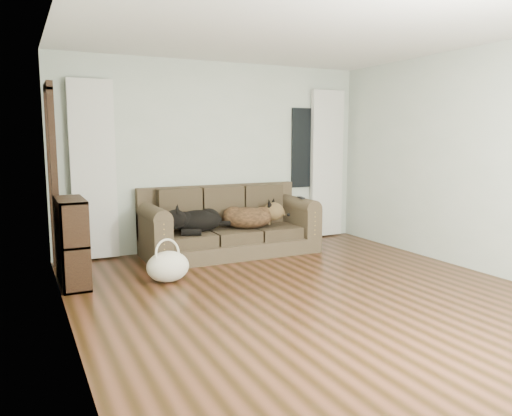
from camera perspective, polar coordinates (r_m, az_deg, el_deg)
name	(u,v)px	position (r m, az deg, el deg)	size (l,w,h in m)	color
floor	(310,294)	(5.11, 6.17, -9.80)	(5.00, 5.00, 0.00)	black
ceiling	(314,25)	(4.97, 6.66, 20.07)	(5.00, 5.00, 0.00)	white
wall_back	(217,156)	(7.10, -4.47, 5.95)	(4.50, 0.04, 2.60)	beige
wall_left	(64,172)	(4.13, -21.09, 3.87)	(0.04, 5.00, 2.60)	beige
wall_right	(476,160)	(6.36, 23.89, 5.03)	(0.04, 5.00, 2.60)	beige
curtain_left	(93,170)	(6.60, -18.10, 4.10)	(0.55, 0.08, 2.25)	silver
curtain_right	(327,164)	(7.88, 8.08, 5.01)	(0.55, 0.08, 2.25)	silver
window_pane	(306,148)	(7.72, 5.74, 6.85)	(0.50, 0.03, 1.20)	black
door_casing	(53,182)	(6.19, -22.17, 2.74)	(0.07, 0.60, 2.10)	black
sofa	(230,221)	(6.70, -2.96, -1.49)	(2.31, 1.00, 0.94)	black
dog_black_lab	(195,222)	(6.49, -6.98, -1.58)	(0.68, 0.47, 0.29)	black
dog_shepherd	(250,218)	(6.72, -0.72, -1.10)	(0.71, 0.50, 0.31)	black
tv_remote	(301,198)	(6.97, 5.18, 1.19)	(0.06, 0.20, 0.02)	black
tote_bag	(168,267)	(5.54, -10.04, -6.71)	(0.47, 0.36, 0.34)	beige
bookshelf	(72,239)	(5.63, -20.29, -3.32)	(0.28, 0.74, 0.93)	black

